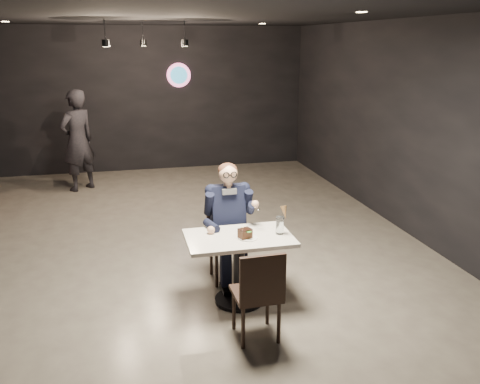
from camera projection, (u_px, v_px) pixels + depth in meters
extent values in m
plane|color=slate|center=(164.00, 247.00, 6.90)|extent=(9.00, 9.00, 0.00)
cube|color=black|center=(145.00, 28.00, 7.94)|extent=(1.40, 1.20, 0.36)
cube|color=silver|center=(239.00, 269.00, 5.36)|extent=(1.10, 0.70, 0.75)
cube|color=black|center=(228.00, 243.00, 5.85)|extent=(0.42, 0.46, 0.92)
cube|color=black|center=(256.00, 292.00, 4.70)|extent=(0.43, 0.47, 0.92)
cube|color=black|center=(228.00, 221.00, 5.78)|extent=(0.60, 0.80, 1.44)
cylinder|color=white|center=(248.00, 238.00, 5.19)|extent=(0.20, 0.20, 0.01)
cube|color=black|center=(245.00, 234.00, 5.17)|extent=(0.15, 0.14, 0.09)
ellipsoid|color=#2D8A2D|center=(249.00, 232.00, 5.12)|extent=(0.06, 0.04, 0.01)
cylinder|color=silver|center=(280.00, 225.00, 5.30)|extent=(0.08, 0.08, 0.19)
cone|color=#B38149|center=(285.00, 212.00, 5.22)|extent=(0.08, 0.08, 0.14)
imported|color=black|center=(78.00, 141.00, 9.32)|extent=(0.81, 0.77, 1.87)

